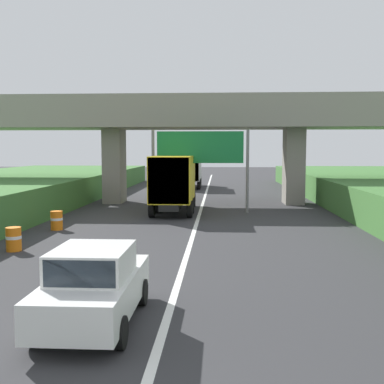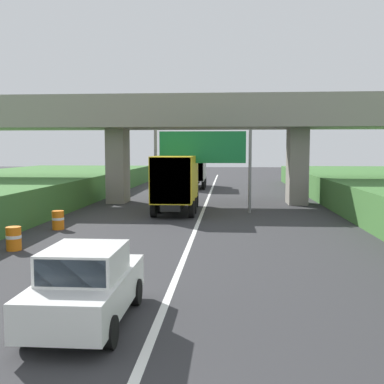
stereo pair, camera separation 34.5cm
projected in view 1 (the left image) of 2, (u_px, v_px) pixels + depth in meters
The scene contains 8 objects.
lane_centre_stripe at pixel (199, 214), 27.54m from camera, with size 0.20×87.57×0.01m, color white.
overpass_bridge at pixel (203, 124), 32.94m from camera, with size 40.00×4.80×7.50m.
overhead_highway_sign at pixel (200, 152), 28.07m from camera, with size 5.88×0.18×5.00m.
truck_yellow at pixel (174, 181), 28.34m from camera, with size 2.44×7.30×3.44m.
truck_black at pixel (189, 168), 46.81m from camera, with size 2.44×7.30×3.44m.
car_white at pixel (94, 286), 10.13m from camera, with size 1.86×4.10×1.72m.
construction_barrel_2 at pixel (14, 239), 17.55m from camera, with size 0.57×0.57×0.90m.
construction_barrel_3 at pixel (57, 220), 22.19m from camera, with size 0.57×0.57×0.90m.
Camera 1 is at (1.16, -3.50, 3.80)m, focal length 43.72 mm.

